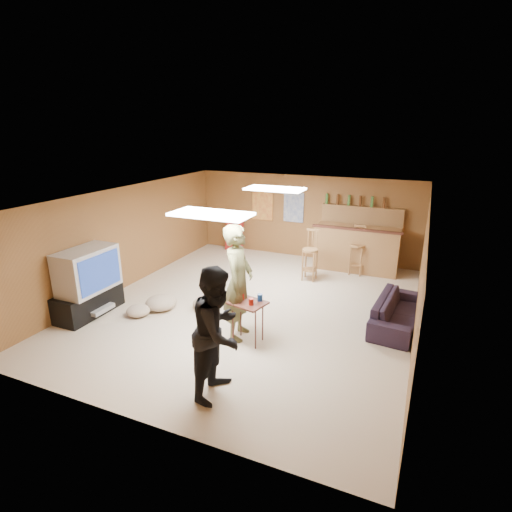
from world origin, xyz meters
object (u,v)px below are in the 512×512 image
at_px(person_black, 218,332).
at_px(sofa, 398,312).
at_px(bar_counter, 356,249).
at_px(tray_table, 248,322).
at_px(person_olive, 238,283).
at_px(tv_body, 87,270).

xyz_separation_m(person_black, sofa, (2.04, 2.92, -0.63)).
height_order(bar_counter, tray_table, bar_counter).
xyz_separation_m(bar_counter, person_olive, (-1.24, -4.09, 0.43)).
xyz_separation_m(person_olive, person_black, (0.40, -1.45, -0.08)).
xyz_separation_m(person_olive, tray_table, (0.23, -0.13, -0.62)).
bearing_deg(person_black, tv_body, 70.41).
bearing_deg(bar_counter, tv_body, -133.00).
height_order(person_olive, sofa, person_olive).
bearing_deg(tv_body, sofa, 18.89).
height_order(sofa, tray_table, tray_table).
distance_m(tv_body, person_olive, 2.93).
relative_size(tv_body, person_olive, 0.56).
distance_m(sofa, tray_table, 2.73).
xyz_separation_m(person_black, tray_table, (-0.18, 1.32, -0.53)).
height_order(person_olive, person_black, person_olive).
relative_size(bar_counter, person_olive, 1.02).
bearing_deg(person_olive, bar_counter, -25.84).
relative_size(sofa, tray_table, 2.45).
bearing_deg(tray_table, person_olive, 149.98).
height_order(tv_body, bar_counter, tv_body).
height_order(tv_body, tray_table, tv_body).
bearing_deg(bar_counter, person_olive, -106.93).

